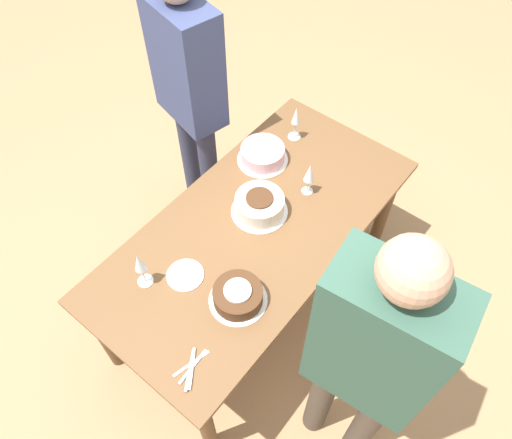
% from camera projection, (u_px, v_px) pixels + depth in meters
% --- Properties ---
extents(ground_plane, '(12.00, 12.00, 0.00)m').
position_uv_depth(ground_plane, '(256.00, 295.00, 2.99)').
color(ground_plane, '#A87F56').
extents(dining_table, '(1.72, 0.84, 0.72)m').
position_uv_depth(dining_table, '(256.00, 237.00, 2.49)').
color(dining_table, brown).
rests_on(dining_table, ground_plane).
extents(cake_center_white, '(0.28, 0.28, 0.11)m').
position_uv_depth(cake_center_white, '(259.00, 205.00, 2.41)').
color(cake_center_white, white).
rests_on(cake_center_white, dining_table).
extents(cake_front_chocolate, '(0.26, 0.26, 0.09)m').
position_uv_depth(cake_front_chocolate, '(238.00, 296.00, 2.13)').
color(cake_front_chocolate, white).
rests_on(cake_front_chocolate, dining_table).
extents(cake_back_decorated, '(0.27, 0.27, 0.09)m').
position_uv_depth(cake_back_decorated, '(263.00, 154.00, 2.62)').
color(cake_back_decorated, white).
rests_on(cake_back_decorated, dining_table).
extents(wine_glass_near, '(0.07, 0.07, 0.21)m').
position_uv_depth(wine_glass_near, '(296.00, 118.00, 2.65)').
color(wine_glass_near, silver).
rests_on(wine_glass_near, dining_table).
extents(wine_glass_far, '(0.06, 0.06, 0.19)m').
position_uv_depth(wine_glass_far, '(309.00, 174.00, 2.42)').
color(wine_glass_far, silver).
rests_on(wine_glass_far, dining_table).
extents(wine_glass_extra, '(0.07, 0.07, 0.21)m').
position_uv_depth(wine_glass_extra, '(140.00, 265.00, 2.11)').
color(wine_glass_extra, silver).
rests_on(wine_glass_extra, dining_table).
extents(dessert_plate_left, '(0.17, 0.17, 0.01)m').
position_uv_depth(dessert_plate_left, '(185.00, 275.00, 2.24)').
color(dessert_plate_left, silver).
rests_on(dessert_plate_left, dining_table).
extents(fork_pile, '(0.18, 0.11, 0.01)m').
position_uv_depth(fork_pile, '(191.00, 367.00, 1.99)').
color(fork_pile, silver).
rests_on(fork_pile, dining_table).
extents(person_cutting, '(0.26, 0.42, 1.71)m').
position_uv_depth(person_cutting, '(370.00, 357.00, 1.69)').
color(person_cutting, '#4C4238').
rests_on(person_cutting, ground_plane).
extents(person_watching, '(0.31, 0.44, 1.62)m').
position_uv_depth(person_watching, '(189.00, 85.00, 2.62)').
color(person_watching, '#2D334C').
rests_on(person_watching, ground_plane).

